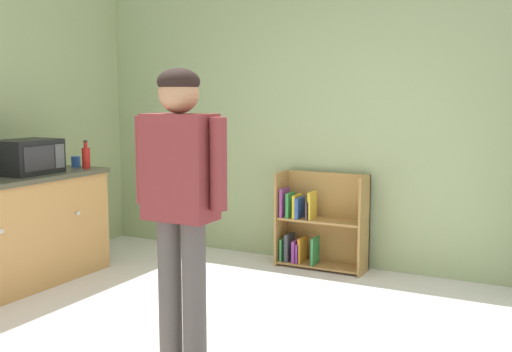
{
  "coord_description": "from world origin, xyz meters",
  "views": [
    {
      "loc": [
        1.73,
        -2.86,
        1.53
      ],
      "look_at": [
        -0.06,
        0.61,
        1.02
      ],
      "focal_mm": 42.71,
      "sensor_mm": 36.0,
      "label": 1
    }
  ],
  "objects_px": {
    "ketchup_bottle": "(86,157)",
    "blue_cup": "(76,162)",
    "microwave": "(28,157)",
    "banana_bunch": "(54,164)",
    "bookshelf": "(317,226)",
    "standing_person": "(180,192)"
  },
  "relations": [
    {
      "from": "bookshelf",
      "to": "banana_bunch",
      "type": "relative_size",
      "value": 5.45
    },
    {
      "from": "banana_bunch",
      "to": "standing_person",
      "type": "bearing_deg",
      "value": -29.62
    },
    {
      "from": "banana_bunch",
      "to": "blue_cup",
      "type": "bearing_deg",
      "value": 36.87
    },
    {
      "from": "standing_person",
      "to": "microwave",
      "type": "distance_m",
      "value": 2.22
    },
    {
      "from": "bookshelf",
      "to": "standing_person",
      "type": "xyz_separation_m",
      "value": [
        0.13,
        -2.32,
        0.65
      ]
    },
    {
      "from": "ketchup_bottle",
      "to": "microwave",
      "type": "bearing_deg",
      "value": -107.32
    },
    {
      "from": "ketchup_bottle",
      "to": "blue_cup",
      "type": "height_order",
      "value": "ketchup_bottle"
    },
    {
      "from": "microwave",
      "to": "banana_bunch",
      "type": "xyz_separation_m",
      "value": [
        -0.16,
        0.43,
        -0.11
      ]
    },
    {
      "from": "microwave",
      "to": "ketchup_bottle",
      "type": "relative_size",
      "value": 1.95
    },
    {
      "from": "ketchup_bottle",
      "to": "standing_person",
      "type": "bearing_deg",
      "value": -34.93
    },
    {
      "from": "bookshelf",
      "to": "microwave",
      "type": "bearing_deg",
      "value": -142.4
    },
    {
      "from": "banana_bunch",
      "to": "ketchup_bottle",
      "type": "xyz_separation_m",
      "value": [
        0.31,
        0.07,
        0.07
      ]
    },
    {
      "from": "microwave",
      "to": "ketchup_bottle",
      "type": "bearing_deg",
      "value": 72.68
    },
    {
      "from": "banana_bunch",
      "to": "blue_cup",
      "type": "xyz_separation_m",
      "value": [
        0.15,
        0.11,
        0.02
      ]
    },
    {
      "from": "banana_bunch",
      "to": "blue_cup",
      "type": "height_order",
      "value": "blue_cup"
    },
    {
      "from": "standing_person",
      "to": "blue_cup",
      "type": "distance_m",
      "value": 2.48
    },
    {
      "from": "bookshelf",
      "to": "ketchup_bottle",
      "type": "distance_m",
      "value": 2.13
    },
    {
      "from": "ketchup_bottle",
      "to": "blue_cup",
      "type": "bearing_deg",
      "value": 165.07
    },
    {
      "from": "bookshelf",
      "to": "ketchup_bottle",
      "type": "bearing_deg",
      "value": -150.93
    },
    {
      "from": "standing_person",
      "to": "microwave",
      "type": "xyz_separation_m",
      "value": [
        -2.06,
        0.83,
        0.02
      ]
    },
    {
      "from": "blue_cup",
      "to": "banana_bunch",
      "type": "bearing_deg",
      "value": -143.13
    },
    {
      "from": "microwave",
      "to": "blue_cup",
      "type": "distance_m",
      "value": 0.55
    }
  ]
}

